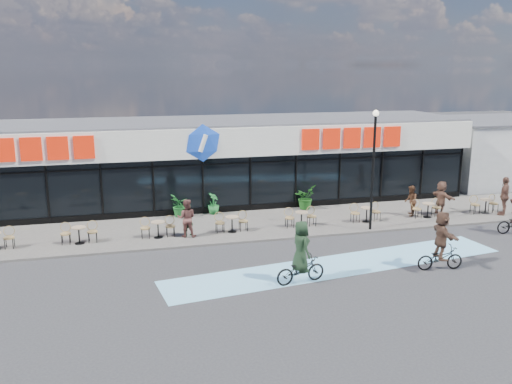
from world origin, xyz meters
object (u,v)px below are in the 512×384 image
pedestrian_a (411,201)px  pedestrian_b (441,198)px  lamp_post (373,160)px  cyclist_a (441,244)px  potted_plant_right (305,197)px  potted_plant_mid (213,204)px  patron_left (188,220)px  potted_plant_left (180,205)px  patron_right (187,218)px  pedestrian_c (504,196)px

pedestrian_a → pedestrian_b: bearing=110.3°
lamp_post → cyclist_a: bearing=-85.7°
pedestrian_a → potted_plant_right: bearing=-93.8°
potted_plant_mid → patron_left: bearing=-117.5°
lamp_post → pedestrian_a: 4.24m
potted_plant_left → patron_right: bearing=-91.5°
lamp_post → potted_plant_left: size_ratio=4.71×
potted_plant_left → potted_plant_right: (6.62, -0.04, 0.05)m
potted_plant_left → pedestrian_a: size_ratio=0.76×
patron_left → pedestrian_a: (11.40, 0.57, 0.02)m
potted_plant_right → pedestrian_c: 10.13m
potted_plant_right → pedestrian_a: pedestrian_a is taller
potted_plant_left → pedestrian_c: bearing=-12.9°
patron_right → pedestrian_b: pedestrian_b is taller
cyclist_a → patron_right: bearing=145.4°
pedestrian_b → patron_right: bearing=86.0°
patron_left → pedestrian_b: pedestrian_b is taller
lamp_post → pedestrian_b: (4.66, 1.53, -2.39)m
potted_plant_right → pedestrian_a: size_ratio=0.82×
patron_right → pedestrian_a: patron_right is taller
pedestrian_a → pedestrian_c: size_ratio=0.78×
potted_plant_left → patron_left: patron_left is taller
pedestrian_b → potted_plant_mid: bearing=69.1°
potted_plant_left → patron_left: size_ratio=0.78×
potted_plant_right → patron_right: patron_right is taller
lamp_post → pedestrian_a: (3.01, 1.66, -2.48)m
potted_plant_left → potted_plant_mid: (1.72, 0.13, -0.05)m
potted_plant_mid → pedestrian_c: bearing=-14.8°
potted_plant_mid → cyclist_a: size_ratio=0.47×
pedestrian_b → lamp_post: bearing=101.7°
potted_plant_right → potted_plant_left: bearing=179.7°
patron_right → pedestrian_a: size_ratio=1.11×
potted_plant_mid → cyclist_a: 11.88m
patron_right → pedestrian_b: 13.12m
potted_plant_left → pedestrian_c: (16.07, -3.67, 0.40)m
potted_plant_right → cyclist_a: 9.64m
cyclist_a → pedestrian_c: bearing=38.2°
potted_plant_right → patron_left: bearing=-154.4°
pedestrian_c → patron_left: bearing=-46.2°
pedestrian_b → pedestrian_c: size_ratio=0.88×
patron_left → cyclist_a: bearing=120.5°
pedestrian_a → pedestrian_c: 4.81m
pedestrian_b → pedestrian_a: bearing=78.8°
potted_plant_right → pedestrian_a: bearing=-28.8°
patron_right → cyclist_a: cyclist_a is taller
patron_left → pedestrian_c: pedestrian_c is taller
potted_plant_mid → patron_left: patron_left is taller
potted_plant_left → pedestrian_a: bearing=-13.1°
patron_right → patron_left: bearing=-103.2°
lamp_post → potted_plant_mid: (-6.64, 4.44, -2.72)m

